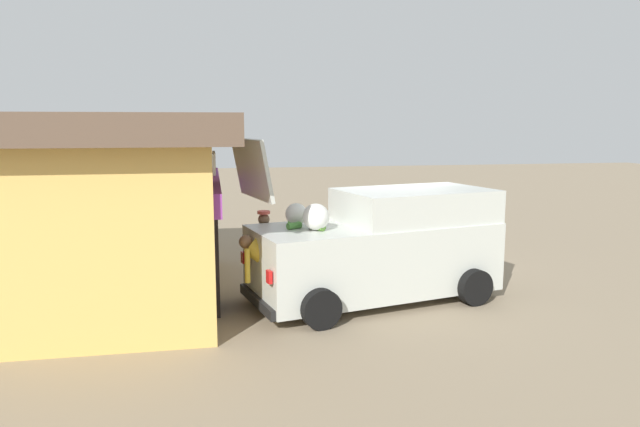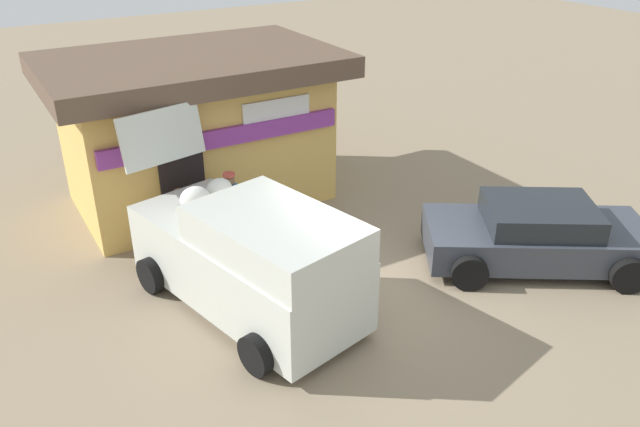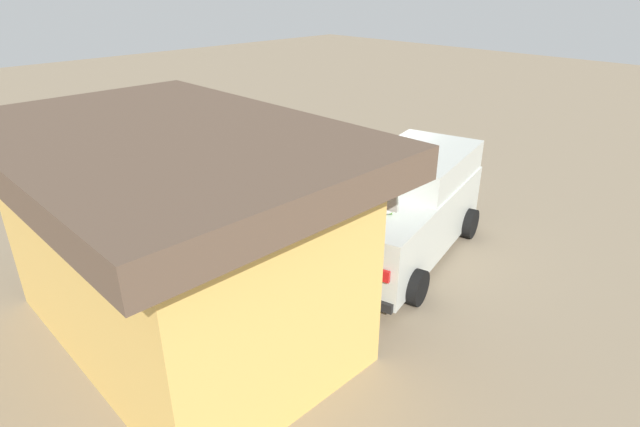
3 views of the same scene
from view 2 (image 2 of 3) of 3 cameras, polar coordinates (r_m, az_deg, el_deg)
The scene contains 8 objects.
ground_plane at distance 11.26m, azimuth 5.02°, elevation -7.25°, with size 60.00×60.00×0.00m, color gray.
storefront_bar at distance 14.27m, azimuth -11.07°, elevation 7.72°, with size 6.11×4.07×3.29m.
delivery_van at distance 10.42m, azimuth -6.32°, elevation -3.93°, with size 2.91×4.81×2.92m.
parked_sedan at distance 12.50m, azimuth 18.90°, elevation -1.84°, with size 4.37×3.66×1.23m.
vendor_standing at distance 12.32m, azimuth -8.01°, elevation 0.67°, with size 0.37×0.57×1.59m.
customer_bending at distance 12.09m, azimuth -12.47°, elevation -0.65°, with size 0.68×0.81×1.33m.
unloaded_banana_pile at distance 13.45m, azimuth -15.50°, elevation -1.05°, with size 0.90×0.87×0.47m.
paint_bucket at distance 13.10m, azimuth 1.01°, elevation -1.04°, with size 0.30×0.30×0.32m, color blue.
Camera 2 is at (-5.56, -7.49, 6.31)m, focal length 35.58 mm.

